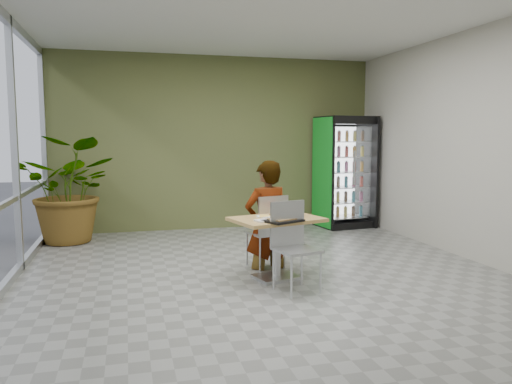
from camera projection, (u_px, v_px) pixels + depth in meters
The scene contains 12 objects.
ground at pixel (268, 278), 6.09m from camera, with size 7.00×7.00×0.00m, color gray.
room_envelope at pixel (268, 147), 5.91m from camera, with size 6.00×7.00×3.20m, color #BCB6AA, non-canonical shape.
dining_table at pixel (277, 235), 6.00m from camera, with size 1.17×0.95×0.75m.
chair_far at pixel (269, 226), 6.48m from camera, with size 0.52×0.52×0.97m.
chair_near at pixel (292, 238), 5.59m from camera, with size 0.53×0.53×0.99m.
seated_woman at pixel (267, 226), 6.52m from camera, with size 0.63×0.41×1.72m, color black.
pizza_plate at pixel (265, 216), 6.04m from camera, with size 0.28×0.21×0.03m.
soda_cup at pixel (296, 210), 6.11m from camera, with size 0.09×0.09×0.16m.
napkin_stack at pixel (263, 221), 5.71m from camera, with size 0.15×0.15×0.02m, color white.
cafeteria_tray at pixel (283, 221), 5.70m from camera, with size 0.42×0.31×0.02m, color black.
beverage_fridge at pixel (345, 172), 9.50m from camera, with size 1.05×0.85×2.10m.
potted_plant at pixel (71, 190), 8.08m from camera, with size 1.56×1.34×1.73m, color #346729.
Camera 1 is at (-1.64, -5.71, 1.71)m, focal length 35.00 mm.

